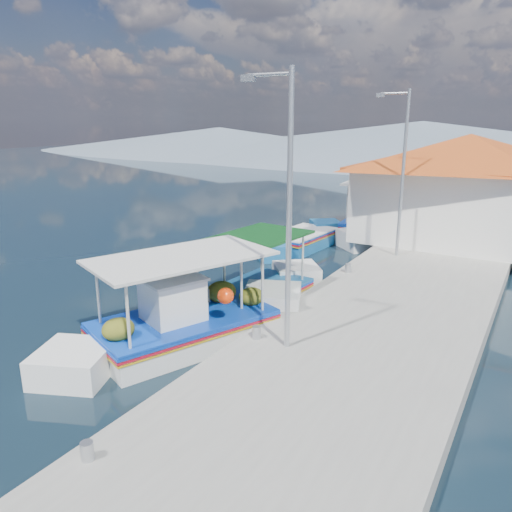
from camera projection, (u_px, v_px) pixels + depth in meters
The scene contains 10 objects.
ground at pixel (80, 353), 11.99m from camera, with size 160.00×160.00×0.00m, color black.
quay at pixel (393, 311), 13.96m from camera, with size 5.00×44.00×0.50m, color gray.
bollards at pixel (314, 292), 14.27m from camera, with size 0.20×17.20×0.30m.
main_caique at pixel (185, 324), 12.44m from camera, with size 4.10×7.23×2.56m.
caique_green_canopy at pixel (254, 298), 14.59m from camera, with size 2.39×6.64×2.49m.
caique_blue_hull at pixel (302, 241), 21.65m from camera, with size 2.15×6.15×1.10m.
caique_far at pixel (376, 223), 24.24m from camera, with size 2.97×8.40×2.95m.
harbor_building at pixel (465, 186), 20.58m from camera, with size 10.49×10.49×4.40m.
lamp_post_near at pixel (286, 200), 10.38m from camera, with size 1.21×0.14×6.00m.
lamp_post_far at pixel (401, 166), 17.81m from camera, with size 1.21×0.14×6.00m.
Camera 1 is at (9.27, -7.17, 5.50)m, focal length 34.64 mm.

